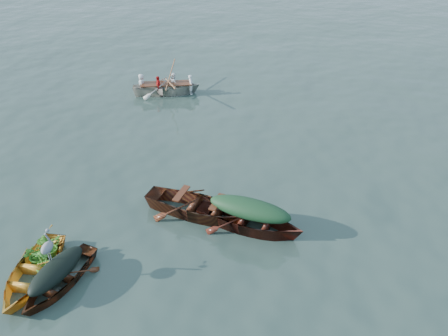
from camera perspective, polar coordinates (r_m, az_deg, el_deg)
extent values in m
plane|color=#32463E|center=(11.46, -8.08, -11.61)|extent=(140.00, 140.00, 0.00)
imported|color=gold|center=(11.81, -23.56, -13.11)|extent=(1.71, 3.30, 0.86)
imported|color=#562F14|center=(11.43, -20.57, -14.09)|extent=(1.67, 3.21, 0.72)
imported|color=#532013|center=(12.21, 3.28, -7.94)|extent=(4.32, 1.91, 0.96)
imported|color=brown|center=(12.64, -3.20, -6.26)|extent=(4.68, 2.02, 1.07)
imported|color=beige|center=(20.29, -7.45, 9.55)|extent=(4.39, 2.58, 1.00)
ellipsoid|color=black|center=(11.05, -21.14, -12.09)|extent=(0.92, 1.77, 0.40)
ellipsoid|color=#193E24|center=(11.74, 3.39, -5.21)|extent=(2.38, 1.05, 0.52)
imported|color=#366F1D|center=(11.65, -23.00, -8.75)|extent=(0.79, 0.97, 0.60)
imported|color=white|center=(19.96, -7.63, 11.86)|extent=(3.15, 2.05, 0.76)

